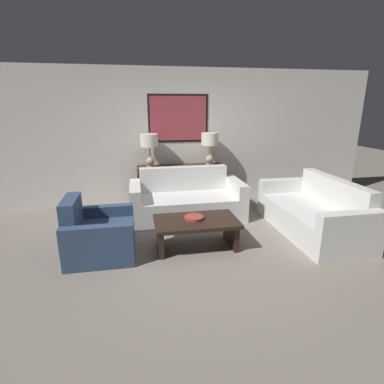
{
  "coord_description": "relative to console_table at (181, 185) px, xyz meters",
  "views": [
    {
      "loc": [
        -0.86,
        -3.69,
        1.97
      ],
      "look_at": [
        -0.02,
        0.71,
        0.65
      ],
      "focal_mm": 28.0,
      "sensor_mm": 36.0,
      "label": 1
    }
  ],
  "objects": [
    {
      "name": "ground_plane",
      "position": [
        0.0,
        -2.05,
        -0.4
      ],
      "size": [
        20.0,
        20.0,
        0.0
      ],
      "primitive_type": "plane",
      "color": "slate"
    },
    {
      "name": "back_wall",
      "position": [
        0.0,
        0.27,
        0.93
      ],
      "size": [
        8.16,
        0.12,
        2.65
      ],
      "color": "beige",
      "rests_on": "ground_plane"
    },
    {
      "name": "console_table",
      "position": [
        0.0,
        0.0,
        0.0
      ],
      "size": [
        1.69,
        0.39,
        0.81
      ],
      "color": "#332319",
      "rests_on": "ground_plane"
    },
    {
      "name": "table_lamp_left",
      "position": [
        -0.59,
        0.0,
        0.85
      ],
      "size": [
        0.34,
        0.34,
        0.63
      ],
      "color": "tan",
      "rests_on": "console_table"
    },
    {
      "name": "table_lamp_right",
      "position": [
        0.59,
        0.0,
        0.85
      ],
      "size": [
        0.34,
        0.34,
        0.63
      ],
      "color": "tan",
      "rests_on": "console_table"
    },
    {
      "name": "couch_by_back_wall",
      "position": [
        0.0,
        -0.7,
        -0.11
      ],
      "size": [
        1.98,
        0.94,
        0.86
      ],
      "color": "silver",
      "rests_on": "ground_plane"
    },
    {
      "name": "couch_by_side",
      "position": [
        1.87,
        -1.73,
        -0.11
      ],
      "size": [
        0.94,
        1.98,
        0.86
      ],
      "color": "silver",
      "rests_on": "ground_plane"
    },
    {
      "name": "coffee_table",
      "position": [
        -0.08,
        -1.93,
        -0.09
      ],
      "size": [
        1.16,
        0.68,
        0.42
      ],
      "color": "black",
      "rests_on": "ground_plane"
    },
    {
      "name": "decorative_bowl",
      "position": [
        -0.1,
        -1.9,
        0.04
      ],
      "size": [
        0.27,
        0.27,
        0.04
      ],
      "color": "#93382D",
      "rests_on": "coffee_table"
    },
    {
      "name": "armchair_near_back_wall",
      "position": [
        -1.41,
        -1.88,
        -0.13
      ],
      "size": [
        0.87,
        0.9,
        0.81
      ],
      "color": "navy",
      "rests_on": "ground_plane"
    }
  ]
}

